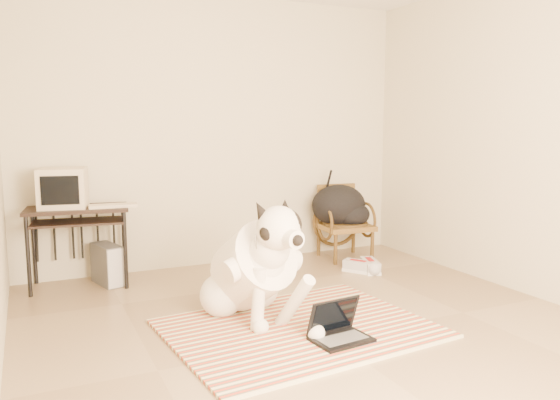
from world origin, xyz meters
TOP-DOWN VIEW (x-y plane):
  - floor at (0.00, 0.00)m, footprint 4.50×4.50m
  - wall_back at (0.00, 2.25)m, footprint 4.50×0.00m
  - wall_right at (2.00, 0.00)m, footprint 0.00×4.50m
  - rug at (-0.13, 0.22)m, footprint 1.89×1.51m
  - dog at (-0.34, 0.53)m, footprint 0.64×1.29m
  - laptop at (0.01, -0.08)m, footprint 0.40×0.31m
  - computer_desk at (-1.42, 1.97)m, footprint 0.91×0.58m
  - crt_monitor at (-1.52, 2.02)m, footprint 0.45×0.43m
  - desk_keyboard at (-1.13, 1.86)m, footprint 0.41×0.18m
  - pc_tower at (-1.19, 1.94)m, footprint 0.26×0.42m
  - rattan_chair at (1.26, 1.90)m, footprint 0.56×0.54m
  - backpack at (1.22, 1.88)m, footprint 0.60×0.52m
  - sneaker_left at (1.09, 1.31)m, footprint 0.29×0.35m
  - sneaker_right at (1.20, 1.29)m, footprint 0.24×0.36m

SIDE VIEW (x-z plane):
  - floor at x=0.00m, z-range 0.00..0.00m
  - rug at x=-0.13m, z-range 0.00..0.02m
  - sneaker_left at x=1.09m, z-range -0.01..0.11m
  - sneaker_right at x=1.20m, z-range -0.01..0.11m
  - laptop at x=0.01m, z-range -0.05..0.22m
  - pc_tower at x=-1.19m, z-range 0.00..0.36m
  - dog at x=-0.34m, z-range -0.10..0.87m
  - rattan_chair at x=1.26m, z-range 0.00..0.78m
  - backpack at x=1.22m, z-range 0.34..0.78m
  - computer_desk at x=-1.42m, z-range 0.26..0.97m
  - desk_keyboard at x=-1.13m, z-range 0.71..0.74m
  - crt_monitor at x=-1.52m, z-range 0.71..1.06m
  - wall_back at x=0.00m, z-range -0.90..3.60m
  - wall_right at x=2.00m, z-range -0.90..3.60m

